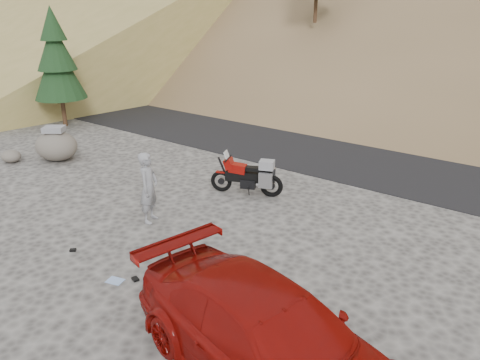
% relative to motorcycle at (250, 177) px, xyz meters
% --- Properties ---
extents(ground, '(140.00, 140.00, 0.00)m').
position_rel_motorcycle_xyz_m(ground, '(-0.11, -3.13, -0.54)').
color(ground, '#413F3C').
rests_on(ground, ground).
extents(road, '(120.00, 7.00, 0.05)m').
position_rel_motorcycle_xyz_m(road, '(-0.11, 5.87, -0.54)').
color(road, black).
rests_on(road, ground).
extents(conifer_verge, '(2.20, 2.20, 5.04)m').
position_rel_motorcycle_xyz_m(conifer_verge, '(-11.11, 1.37, 2.35)').
color(conifer_verge, '#392414').
rests_on(conifer_verge, ground).
extents(motorcycle, '(2.01, 1.08, 1.26)m').
position_rel_motorcycle_xyz_m(motorcycle, '(0.00, 0.00, 0.00)').
color(motorcycle, black).
rests_on(motorcycle, ground).
extents(man, '(0.65, 0.77, 1.80)m').
position_rel_motorcycle_xyz_m(man, '(-0.97, -2.90, -0.54)').
color(man, gray).
rests_on(man, ground).
extents(boulder, '(1.96, 1.85, 1.19)m').
position_rel_motorcycle_xyz_m(boulder, '(-7.15, -1.55, -0.02)').
color(boulder, '#605A52').
rests_on(boulder, ground).
extents(small_rock, '(0.84, 0.79, 0.42)m').
position_rel_motorcycle_xyz_m(small_rock, '(-8.21, -2.66, -0.33)').
color(small_rock, '#605A52').
rests_on(small_rock, ground).
extents(gear_white_cloth, '(0.52, 0.51, 0.01)m').
position_rel_motorcycle_xyz_m(gear_white_cloth, '(1.18, -4.75, -0.53)').
color(gear_white_cloth, white).
rests_on(gear_white_cloth, ground).
extents(gear_blue_mat, '(0.53, 0.46, 0.20)m').
position_rel_motorcycle_xyz_m(gear_blue_mat, '(1.44, -4.32, -0.44)').
color(gear_blue_mat, '#1A4CA1').
rests_on(gear_blue_mat, ground).
extents(gear_bottle, '(0.11, 0.11, 0.25)m').
position_rel_motorcycle_xyz_m(gear_bottle, '(2.49, -4.16, -0.42)').
color(gear_bottle, '#1A4CA1').
rests_on(gear_bottle, ground).
extents(gear_glove_a, '(0.18, 0.15, 0.04)m').
position_rel_motorcycle_xyz_m(gear_glove_a, '(0.79, -4.95, -0.52)').
color(gear_glove_a, black).
rests_on(gear_glove_a, ground).
extents(gear_glove_b, '(0.17, 0.17, 0.04)m').
position_rel_motorcycle_xyz_m(gear_glove_b, '(-1.21, -5.02, -0.52)').
color(gear_glove_b, black).
rests_on(gear_glove_b, ground).
extents(gear_blue_cloth, '(0.38, 0.32, 0.01)m').
position_rel_motorcycle_xyz_m(gear_blue_cloth, '(0.50, -5.22, -0.53)').
color(gear_blue_cloth, '#8DABDB').
rests_on(gear_blue_cloth, ground).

